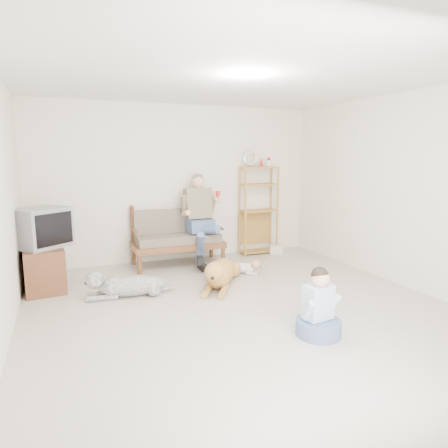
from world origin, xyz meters
name	(u,v)px	position (x,y,z in m)	size (l,w,h in m)	color
floor	(245,312)	(0.00, 0.00, 0.00)	(5.50, 5.50, 0.00)	beige
ceiling	(248,73)	(0.00, 0.00, 2.70)	(5.50, 5.50, 0.00)	white
wall_back	(179,183)	(0.00, 2.75, 1.35)	(5.00, 5.00, 0.00)	silver
wall_right	(412,191)	(2.50, 0.00, 1.35)	(5.50, 5.50, 0.00)	silver
loveseat	(177,236)	(-0.16, 2.39, 0.49)	(1.51, 0.73, 0.95)	brown
man	(201,224)	(0.20, 2.16, 0.70)	(0.58, 0.83, 1.35)	slate
etagere	(258,209)	(1.47, 2.55, 0.84)	(0.73, 0.32, 1.92)	#A57134
book_stack	(276,249)	(1.78, 2.41, 0.08)	(0.24, 0.18, 0.15)	white
tv_stand	(43,268)	(-2.23, 1.86, 0.30)	(0.58, 0.94, 0.60)	brown
crt_tv	(42,227)	(-2.20, 1.82, 0.87)	(0.83, 0.80, 0.54)	slate
wall_outlet	(108,248)	(-1.25, 2.73, 0.30)	(0.12, 0.02, 0.08)	white
golden_retriever	(220,273)	(0.09, 1.04, 0.19)	(0.88, 1.35, 0.46)	#B2893D
shaggy_dog	(124,285)	(-1.24, 1.10, 0.15)	(1.27, 0.38, 0.37)	silver
terrier	(246,267)	(0.69, 1.42, 0.10)	(0.49, 0.49, 0.24)	beige
child	(319,311)	(0.43, -0.83, 0.26)	(0.46, 0.46, 0.73)	slate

